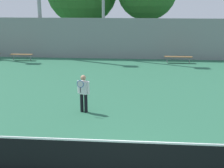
% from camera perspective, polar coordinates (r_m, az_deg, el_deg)
% --- Properties ---
extents(tennis_net, '(10.16, 0.09, 1.06)m').
position_cam_1_polar(tennis_net, '(8.58, 4.09, -13.48)').
color(tennis_net, '#195128').
rests_on(tennis_net, ground_plane).
extents(tennis_player, '(0.53, 0.47, 1.61)m').
position_cam_1_polar(tennis_player, '(13.03, -5.24, -1.36)').
color(tennis_player, black).
rests_on(tennis_player, ground_plane).
extents(bench_courtside_near, '(1.71, 0.40, 0.49)m').
position_cam_1_polar(bench_courtside_near, '(24.87, -16.21, 5.16)').
color(bench_courtside_near, brown).
rests_on(bench_courtside_near, ground_plane).
extents(bench_by_gate, '(2.02, 0.40, 0.49)m').
position_cam_1_polar(bench_by_gate, '(23.44, 12.04, 4.84)').
color(bench_by_gate, brown).
rests_on(bench_by_gate, ground_plane).
extents(back_fence, '(32.19, 0.06, 3.15)m').
position_cam_1_polar(back_fence, '(24.41, 4.68, 8.23)').
color(back_fence, gray).
rests_on(back_fence, ground_plane).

